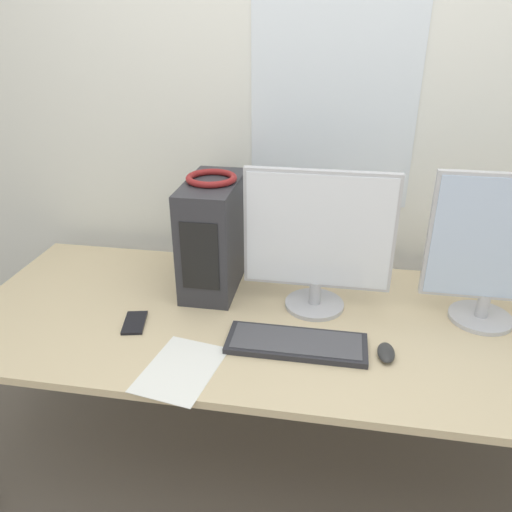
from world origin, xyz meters
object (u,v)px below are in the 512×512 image
cell_phone (135,323)px  pc_tower (214,235)px  keyboard (296,343)px  mouse (386,353)px  monitor_main (318,239)px  monitor_right_near (496,249)px  headphones (211,178)px

cell_phone → pc_tower: bearing=45.5°
keyboard → mouse: mouse is taller
monitor_main → mouse: size_ratio=5.02×
pc_tower → cell_phone: pc_tower is taller
pc_tower → monitor_right_near: 1.01m
headphones → monitor_main: monitor_main is taller
mouse → monitor_main: bearing=132.6°
monitor_right_near → cell_phone: bearing=-169.0°
pc_tower → keyboard: pc_tower is taller
monitor_main → mouse: bearing=-47.4°
keyboard → mouse: size_ratio=4.38×
monitor_right_near → cell_phone: monitor_right_near is taller
mouse → pc_tower: bearing=149.8°
cell_phone → headphones: bearing=45.5°
pc_tower → monitor_right_near: monitor_right_near is taller
monitor_right_near → pc_tower: bearing=174.1°
mouse → cell_phone: bearing=177.3°
monitor_main → mouse: (0.25, -0.27, -0.26)m
monitor_right_near → mouse: size_ratio=5.14×
keyboard → mouse: 0.29m
pc_tower → mouse: 0.79m
keyboard → pc_tower: bearing=134.5°
pc_tower → headphones: 0.23m
pc_tower → cell_phone: bearing=-121.8°
pc_tower → monitor_main: 0.43m
monitor_main → monitor_right_near: (0.59, 0.01, 0.00)m
pc_tower → keyboard: (0.37, -0.37, -0.20)m
monitor_right_near → mouse: (-0.35, -0.28, -0.26)m
mouse → cell_phone: size_ratio=0.69×
headphones → cell_phone: 0.59m
monitor_right_near → keyboard: (-0.64, -0.27, -0.27)m
keyboard → mouse: (0.29, -0.01, 0.00)m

